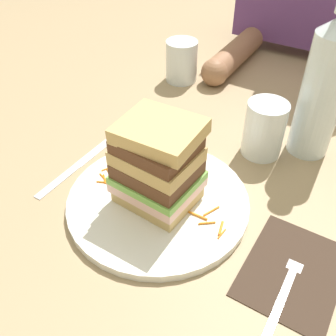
# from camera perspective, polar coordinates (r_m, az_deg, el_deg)

# --- Properties ---
(ground_plane) EXTENTS (3.00, 3.00, 0.00)m
(ground_plane) POSITION_cam_1_polar(r_m,az_deg,el_deg) (0.63, -1.73, -3.91)
(ground_plane) COLOR #9E8460
(main_plate) EXTENTS (0.28, 0.28, 0.01)m
(main_plate) POSITION_cam_1_polar(r_m,az_deg,el_deg) (0.61, -1.48, -4.95)
(main_plate) COLOR white
(main_plate) RESTS_ON ground_plane
(sandwich) EXTENTS (0.12, 0.11, 0.14)m
(sandwich) POSITION_cam_1_polar(r_m,az_deg,el_deg) (0.55, -1.54, 0.43)
(sandwich) COLOR tan
(sandwich) RESTS_ON main_plate
(carrot_shred_0) EXTENTS (0.02, 0.02, 0.00)m
(carrot_shred_0) POSITION_cam_1_polar(r_m,az_deg,el_deg) (0.65, -8.70, -0.83)
(carrot_shred_0) COLOR orange
(carrot_shred_0) RESTS_ON main_plate
(carrot_shred_1) EXTENTS (0.02, 0.02, 0.00)m
(carrot_shred_1) POSITION_cam_1_polar(r_m,az_deg,el_deg) (0.63, -7.61, -2.17)
(carrot_shred_1) COLOR orange
(carrot_shred_1) RESTS_ON main_plate
(carrot_shred_2) EXTENTS (0.02, 0.01, 0.00)m
(carrot_shred_2) POSITION_cam_1_polar(r_m,az_deg,el_deg) (0.65, -6.47, -0.10)
(carrot_shred_2) COLOR orange
(carrot_shred_2) RESTS_ON main_plate
(carrot_shred_3) EXTENTS (0.02, 0.01, 0.00)m
(carrot_shred_3) POSITION_cam_1_polar(r_m,az_deg,el_deg) (0.64, -9.60, -1.35)
(carrot_shred_3) COLOR orange
(carrot_shred_3) RESTS_ON main_plate
(carrot_shred_4) EXTENTS (0.02, 0.02, 0.00)m
(carrot_shred_4) POSITION_cam_1_polar(r_m,az_deg,el_deg) (0.64, -9.40, -1.62)
(carrot_shred_4) COLOR orange
(carrot_shred_4) RESTS_ON main_plate
(carrot_shred_5) EXTENTS (0.02, 0.03, 0.00)m
(carrot_shred_5) POSITION_cam_1_polar(r_m,az_deg,el_deg) (0.64, -7.06, -1.18)
(carrot_shred_5) COLOR orange
(carrot_shred_5) RESTS_ON main_plate
(carrot_shred_6) EXTENTS (0.03, 0.02, 0.00)m
(carrot_shred_6) POSITION_cam_1_polar(r_m,az_deg,el_deg) (0.63, -9.14, -2.14)
(carrot_shred_6) COLOR orange
(carrot_shred_6) RESTS_ON main_plate
(carrot_shred_7) EXTENTS (0.02, 0.01, 0.00)m
(carrot_shred_7) POSITION_cam_1_polar(r_m,az_deg,el_deg) (0.64, -8.40, -1.80)
(carrot_shred_7) COLOR orange
(carrot_shred_7) RESTS_ON main_plate
(carrot_shred_8) EXTENTS (0.02, 0.03, 0.00)m
(carrot_shred_8) POSITION_cam_1_polar(r_m,az_deg,el_deg) (0.66, -8.87, -0.14)
(carrot_shred_8) COLOR orange
(carrot_shred_8) RESTS_ON main_plate
(carrot_shred_9) EXTENTS (0.02, 0.02, 0.00)m
(carrot_shred_9) POSITION_cam_1_polar(r_m,az_deg,el_deg) (0.57, 5.80, -8.12)
(carrot_shred_9) COLOR orange
(carrot_shred_9) RESTS_ON main_plate
(carrot_shred_10) EXTENTS (0.01, 0.03, 0.00)m
(carrot_shred_10) POSITION_cam_1_polar(r_m,az_deg,el_deg) (0.58, 6.36, -6.50)
(carrot_shred_10) COLOR orange
(carrot_shred_10) RESTS_ON main_plate
(carrot_shred_11) EXTENTS (0.01, 0.03, 0.00)m
(carrot_shred_11) POSITION_cam_1_polar(r_m,az_deg,el_deg) (0.56, 7.85, -8.85)
(carrot_shred_11) COLOR orange
(carrot_shred_11) RESTS_ON main_plate
(carrot_shred_12) EXTENTS (0.03, 0.00, 0.00)m
(carrot_shred_12) POSITION_cam_1_polar(r_m,az_deg,el_deg) (0.57, 4.46, -7.05)
(carrot_shred_12) COLOR orange
(carrot_shred_12) RESTS_ON main_plate
(carrot_shred_13) EXTENTS (0.00, 0.02, 0.00)m
(carrot_shred_13) POSITION_cam_1_polar(r_m,az_deg,el_deg) (0.56, 7.99, -9.63)
(carrot_shred_13) COLOR orange
(carrot_shred_13) RESTS_ON main_plate
(napkin_dark) EXTENTS (0.12, 0.16, 0.00)m
(napkin_dark) POSITION_cam_1_polar(r_m,az_deg,el_deg) (0.56, 18.05, -14.26)
(napkin_dark) COLOR #38281E
(napkin_dark) RESTS_ON ground_plane
(fork) EXTENTS (0.02, 0.17, 0.00)m
(fork) POSITION_cam_1_polar(r_m,az_deg,el_deg) (0.54, 17.43, -15.81)
(fork) COLOR silver
(fork) RESTS_ON napkin_dark
(knife) EXTENTS (0.02, 0.20, 0.00)m
(knife) POSITION_cam_1_polar(r_m,az_deg,el_deg) (0.69, -13.39, 0.30)
(knife) COLOR silver
(knife) RESTS_ON ground_plane
(juice_glass) EXTENTS (0.07, 0.07, 0.10)m
(juice_glass) POSITION_cam_1_polar(r_m,az_deg,el_deg) (0.70, 14.04, 5.41)
(juice_glass) COLOR white
(juice_glass) RESTS_ON ground_plane
(water_bottle) EXTENTS (0.07, 0.07, 0.29)m
(water_bottle) POSITION_cam_1_polar(r_m,az_deg,el_deg) (0.69, 22.16, 11.14)
(water_bottle) COLOR silver
(water_bottle) RESTS_ON ground_plane
(empty_tumbler_0) EXTENTS (0.07, 0.07, 0.08)m
(empty_tumbler_0) POSITION_cam_1_polar(r_m,az_deg,el_deg) (0.85, 22.84, 9.17)
(empty_tumbler_0) COLOR silver
(empty_tumbler_0) RESTS_ON ground_plane
(empty_tumbler_1) EXTENTS (0.07, 0.07, 0.09)m
(empty_tumbler_1) POSITION_cam_1_polar(r_m,az_deg,el_deg) (0.92, 2.01, 15.55)
(empty_tumbler_1) COLOR silver
(empty_tumbler_1) RESTS_ON ground_plane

